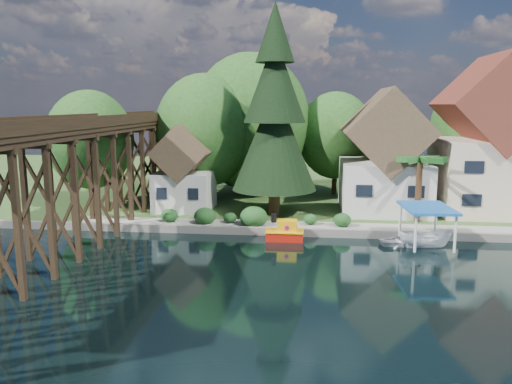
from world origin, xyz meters
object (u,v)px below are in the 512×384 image
shed (184,174)px  conifer (275,115)px  house_center (488,146)px  boat_canopy (426,230)px  boat_white_a (403,240)px  tugboat (285,232)px  house_left (384,160)px  trestle_bridge (85,169)px  palm_tree (420,161)px

shed → conifer: size_ratio=0.44×
house_center → conifer: bearing=-170.7°
shed → boat_canopy: (19.62, -8.76, -2.54)m
shed → boat_white_a: size_ratio=2.28×
conifer → tugboat: conifer is taller
tugboat → house_left: bearing=48.0°
trestle_bridge → palm_tree: size_ratio=7.68×
trestle_bridge → house_left: house_left is taller
trestle_bridge → boat_white_a: (23.23, 1.23, -4.99)m
trestle_bridge → house_center: 33.96m
conifer → palm_tree: bearing=-7.9°
house_left → boat_canopy: (1.62, -10.26, -3.85)m
tugboat → boat_canopy: (9.99, -0.97, 0.67)m
conifer → boat_white_a: conifer is taller
conifer → boat_canopy: conifer is taller
trestle_bridge → shed: 10.69m
palm_tree → tugboat: 12.73m
house_left → palm_tree: 4.80m
house_center → palm_tree: bearing=-145.0°
house_left → palm_tree: size_ratio=1.92×
trestle_bridge → house_center: size_ratio=3.18×
trestle_bridge → boat_white_a: 23.79m
house_left → palm_tree: bearing=-62.2°
house_center → house_left: bearing=-176.8°
trestle_bridge → boat_white_a: bearing=3.0°
house_left → house_center: size_ratio=0.79×
house_left → tugboat: bearing=-132.0°
house_left → house_center: 9.10m
house_center → tugboat: (-17.37, -9.79, -5.80)m
tugboat → boat_canopy: bearing=-5.6°
house_left → shed: bearing=-175.2°
shed → tugboat: (9.63, -7.79, -3.21)m
palm_tree → tugboat: palm_tree is taller
trestle_bridge → conifer: (13.30, 8.26, 3.81)m
shed → boat_white_a: shed is taller
house_center → palm_tree: (-6.77, -4.73, -0.89)m
shed → conifer: 9.92m
shed → palm_tree: size_ratio=1.36×
palm_tree → boat_canopy: 7.39m
palm_tree → boat_canopy: (-0.62, -6.03, -4.24)m
boat_white_a → boat_canopy: bearing=-128.4°
house_left → house_center: bearing=3.2°
trestle_bridge → palm_tree: trestle_bridge is taller
house_center → palm_tree: house_center is taller
tugboat → boat_white_a: (8.60, -0.31, -0.26)m
house_left → tugboat: (-8.37, -9.29, -4.52)m
house_left → tugboat: 13.29m
house_left → shed: house_left is taller
conifer → boat_white_a: (9.93, -7.02, -8.80)m
boat_canopy → palm_tree: bearing=84.2°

